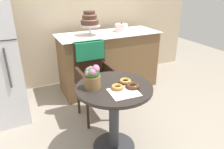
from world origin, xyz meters
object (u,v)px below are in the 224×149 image
Objects in this scene: donut_mid at (118,87)px; round_layer_cake at (121,28)px; cafe_table at (114,106)px; tiered_cake_stand at (90,21)px; donut_front at (125,81)px; flower_vase at (92,76)px; donut_side at (133,86)px; wicker_chair at (92,68)px.

donut_mid is 0.58× the size of round_layer_cake.
cafe_table is 2.12× the size of tiered_cake_stand.
donut_front is 0.33m from flower_vase.
donut_mid is 0.14m from donut_side.
wicker_chair is 1.03m from round_layer_cake.
round_layer_cake is (0.66, 1.32, 0.22)m from donut_front.
donut_side is at bearing -94.78° from tiered_cake_stand.
flower_vase reaches higher than donut_front.
tiered_cake_stand is 0.55m from round_layer_cake.
tiered_cake_stand reaches higher than round_layer_cake.
wicker_chair is 0.68m from donut_front.
donut_side is 0.59× the size of flower_vase.
donut_mid is at bearing -119.12° from round_layer_cake.
wicker_chair is 0.80m from tiered_cake_stand.
tiered_cake_stand is (0.13, 1.28, 0.37)m from donut_front.
donut_mid is at bearing -32.29° from flower_vase.
cafe_table is 5.52× the size of donut_side.
donut_side is at bearing -114.20° from round_layer_cake.
tiered_cake_stand is at bearing -175.95° from round_layer_cake.
cafe_table is 0.24m from donut_mid.
flower_vase is at bearing 147.71° from donut_mid.
donut_front is 0.15m from donut_mid.
donut_mid reaches higher than cafe_table.
flower_vase is at bearing 163.13° from cafe_table.
tiered_cake_stand is (0.21, 0.61, 0.47)m from wicker_chair.
wicker_chair reaches higher than donut_side.
donut_side is 1.45m from tiered_cake_stand.
donut_front is 1.01× the size of donut_mid.
flower_vase reaches higher than cafe_table.
wicker_chair is (0.05, 0.69, 0.13)m from cafe_table.
donut_mid is (-0.04, -0.75, 0.10)m from wicker_chair.
donut_front is 0.12m from donut_side.
donut_mid is 0.34× the size of tiered_cake_stand.
tiered_cake_stand reaches higher than wicker_chair.
flower_vase is at bearing -127.21° from round_layer_cake.
cafe_table is 3.26× the size of flower_vase.
donut_side is 0.38× the size of tiered_cake_stand.
cafe_table is 0.29m from donut_side.
flower_vase is at bearing 173.02° from donut_front.
donut_mid is at bearing -90.70° from wicker_chair.
tiered_cake_stand is (0.12, 1.40, 0.36)m from donut_side.
wicker_chair is 7.31× the size of donut_side.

